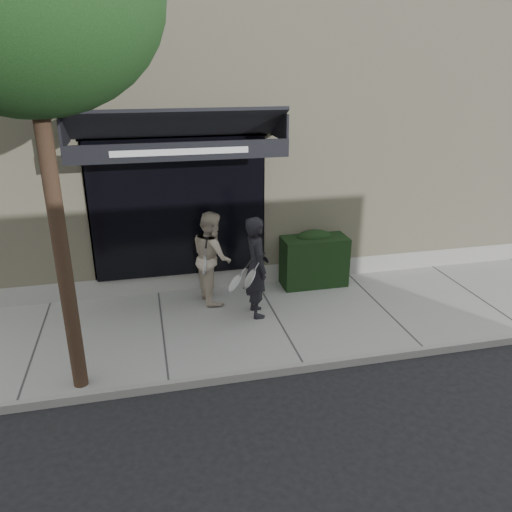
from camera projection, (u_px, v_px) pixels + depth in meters
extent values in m
plane|color=black|center=(277.00, 323.00, 8.90)|extent=(80.00, 80.00, 0.00)
cube|color=#969792|center=(277.00, 320.00, 8.88)|extent=(20.00, 3.00, 0.12)
cube|color=gray|center=(304.00, 367.00, 7.46)|extent=(20.00, 0.10, 0.14)
cube|color=#C2B894|center=(225.00, 131.00, 12.45)|extent=(14.00, 7.00, 5.50)
cube|color=gray|center=(255.00, 273.00, 10.35)|extent=(14.02, 0.42, 0.50)
cube|color=black|center=(179.00, 208.00, 9.34)|extent=(3.20, 0.30, 2.60)
cube|color=gray|center=(91.00, 211.00, 9.14)|extent=(0.08, 0.40, 2.60)
cube|color=gray|center=(260.00, 201.00, 9.82)|extent=(0.08, 0.40, 2.60)
cube|color=gray|center=(174.00, 134.00, 9.00)|extent=(3.36, 0.40, 0.12)
cube|color=black|center=(176.00, 123.00, 8.27)|extent=(3.60, 1.03, 0.55)
cube|color=black|center=(180.00, 152.00, 7.95)|extent=(3.60, 0.05, 0.30)
cube|color=white|center=(181.00, 152.00, 7.93)|extent=(2.20, 0.01, 0.10)
cube|color=black|center=(64.00, 131.00, 7.92)|extent=(0.04, 1.00, 0.45)
cube|color=black|center=(280.00, 125.00, 8.67)|extent=(0.04, 1.00, 0.45)
cube|color=black|center=(313.00, 260.00, 10.04)|extent=(1.30, 0.70, 1.00)
ellipsoid|color=black|center=(314.00, 237.00, 9.86)|extent=(0.71, 0.38, 0.27)
cylinder|color=black|center=(58.00, 229.00, 6.18)|extent=(0.20, 0.20, 4.80)
imported|color=black|center=(256.00, 267.00, 8.65)|extent=(0.46, 0.68, 1.81)
torus|color=silver|center=(250.00, 279.00, 8.36)|extent=(0.17, 0.30, 0.27)
cylinder|color=silver|center=(250.00, 279.00, 8.36)|extent=(0.14, 0.27, 0.23)
cylinder|color=silver|center=(250.00, 279.00, 8.36)|extent=(0.17, 0.02, 0.11)
cylinder|color=black|center=(250.00, 279.00, 8.36)|extent=(0.19, 0.03, 0.13)
torus|color=silver|center=(234.00, 283.00, 8.25)|extent=(0.21, 0.31, 0.26)
cylinder|color=silver|center=(234.00, 283.00, 8.25)|extent=(0.17, 0.28, 0.22)
cylinder|color=silver|center=(234.00, 283.00, 8.25)|extent=(0.16, 0.03, 0.12)
cylinder|color=black|center=(234.00, 283.00, 8.25)|extent=(0.18, 0.04, 0.14)
imported|color=#C4B29D|center=(212.00, 257.00, 9.22)|extent=(0.77, 0.92, 1.73)
torus|color=silver|center=(204.00, 265.00, 8.97)|extent=(0.10, 0.31, 0.30)
cylinder|color=silver|center=(204.00, 265.00, 8.97)|extent=(0.07, 0.27, 0.27)
cylinder|color=silver|center=(204.00, 265.00, 8.97)|extent=(0.18, 0.04, 0.05)
cylinder|color=black|center=(204.00, 265.00, 8.97)|extent=(0.20, 0.05, 0.06)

